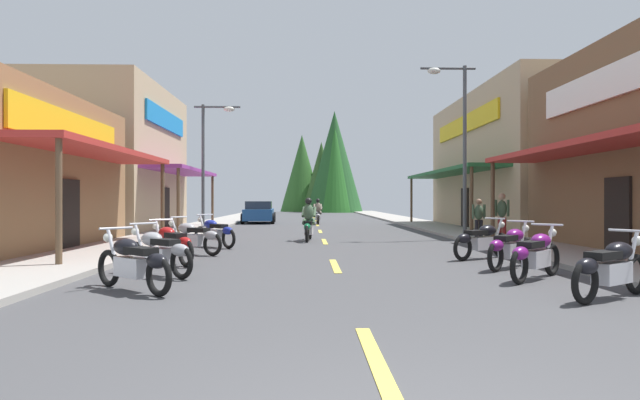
{
  "coord_description": "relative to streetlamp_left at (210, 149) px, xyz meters",
  "views": [
    {
      "loc": [
        -0.65,
        -2.81,
        1.51
      ],
      "look_at": [
        0.17,
        28.52,
        1.48
      ],
      "focal_mm": 29.18,
      "sensor_mm": 36.0,
      "label": 1
    }
  ],
  "objects": [
    {
      "name": "ground",
      "position": [
        4.98,
        2.62,
        -3.85
      ],
      "size": [
        9.8,
        76.59,
        0.1
      ],
      "primitive_type": "cube",
      "color": "#424244"
    },
    {
      "name": "sidewalk_left",
      "position": [
        -1.25,
        2.62,
        -3.74
      ],
      "size": [
        2.66,
        76.59,
        0.12
      ],
      "primitive_type": "cube",
      "color": "#9E9991",
      "rests_on": "ground"
    },
    {
      "name": "sidewalk_right",
      "position": [
        11.21,
        2.62,
        -3.74
      ],
      "size": [
        2.66,
        76.59,
        0.12
      ],
      "primitive_type": "cube",
      "color": "#9E9991",
      "rests_on": "ground"
    },
    {
      "name": "centerline_dashes",
      "position": [
        4.98,
        7.01,
        -3.8
      ],
      "size": [
        0.16,
        52.77,
        0.01
      ],
      "color": "#E0C64C",
      "rests_on": "ground"
    },
    {
      "name": "storefront_left_far",
      "position": [
        -6.31,
        2.09,
        -0.34
      ],
      "size": [
        9.31,
        9.16,
        6.92
      ],
      "color": "tan",
      "rests_on": "ground"
    },
    {
      "name": "storefront_right_far",
      "position": [
        16.13,
        3.05,
        -0.35
      ],
      "size": [
        9.04,
        13.67,
        6.91
      ],
      "color": "tan",
      "rests_on": "ground"
    },
    {
      "name": "streetlamp_left",
      "position": [
        0.0,
        0.0,
        0.0
      ],
      "size": [
        2.07,
        0.3,
        5.78
      ],
      "color": "#474C51",
      "rests_on": "ground"
    },
    {
      "name": "streetlamp_right",
      "position": [
        9.98,
        -4.15,
        0.42
      ],
      "size": [
        2.07,
        0.3,
        6.53
      ],
      "color": "#474C51",
      "rests_on": "ground"
    },
    {
      "name": "motorcycle_parked_right_0",
      "position": [
        8.92,
        -15.79,
        -3.31
      ],
      "size": [
        1.86,
        1.24,
        1.04
      ],
      "rotation": [
        0.0,
        0.0,
        0.57
      ],
      "color": "black",
      "rests_on": "ground"
    },
    {
      "name": "motorcycle_parked_right_1",
      "position": [
        8.62,
        -13.89,
        -3.31
      ],
      "size": [
        1.61,
        1.55,
        1.04
      ],
      "rotation": [
        0.0,
        0.0,
        0.76
      ],
      "color": "black",
      "rests_on": "ground"
    },
    {
      "name": "motorcycle_parked_right_2",
      "position": [
        8.76,
        -12.32,
        -3.31
      ],
      "size": [
        1.59,
        1.57,
        1.04
      ],
      "rotation": [
        0.0,
        0.0,
        0.78
      ],
      "color": "black",
      "rests_on": "ground"
    },
    {
      "name": "motorcycle_parked_right_3",
      "position": [
        8.76,
        -10.49,
        -3.31
      ],
      "size": [
        1.85,
        1.25,
        1.04
      ],
      "rotation": [
        0.0,
        0.0,
        0.58
      ],
      "color": "black",
      "rests_on": "ground"
    },
    {
      "name": "motorcycle_parked_left_0",
      "position": [
        1.49,
        -14.92,
        -3.31
      ],
      "size": [
        1.68,
        1.47,
        1.04
      ],
      "rotation": [
        0.0,
        0.0,
        2.43
      ],
      "color": "black",
      "rests_on": "ground"
    },
    {
      "name": "motorcycle_parked_left_1",
      "position": [
        1.41,
        -13.18,
        -3.31
      ],
      "size": [
        1.72,
        1.43,
        1.04
      ],
      "rotation": [
        0.0,
        0.0,
        2.45
      ],
      "color": "black",
      "rests_on": "ground"
    },
    {
      "name": "motorcycle_parked_left_2",
      "position": [
        1.17,
        -11.29,
        -3.31
      ],
      "size": [
        1.47,
        1.69,
        1.04
      ],
      "rotation": [
        0.0,
        0.0,
        2.28
      ],
      "color": "black",
      "rests_on": "ground"
    },
    {
      "name": "motorcycle_parked_left_3",
      "position": [
        1.21,
        -9.19,
        -3.31
      ],
      "size": [
        1.87,
        1.22,
        1.04
      ],
      "rotation": [
        0.0,
        0.0,
        2.58
      ],
      "color": "black",
      "rests_on": "ground"
    },
    {
      "name": "motorcycle_parked_left_4",
      "position": [
        1.43,
        -7.03,
        -3.31
      ],
      "size": [
        1.59,
        1.58,
        1.04
      ],
      "rotation": [
        0.0,
        0.0,
        2.36
      ],
      "color": "black",
      "rests_on": "ground"
    },
    {
      "name": "rider_cruising_lead",
      "position": [
        4.41,
        -4.58,
        -3.15
      ],
      "size": [
        0.61,
        2.14,
        1.57
      ],
      "rotation": [
        0.0,
        0.0,
        1.49
      ],
      "color": "black",
      "rests_on": "ground"
    },
    {
      "name": "rider_cruising_trailing",
      "position": [
        5.02,
        8.15,
        -3.15
      ],
      "size": [
        0.6,
        2.14,
        1.57
      ],
      "rotation": [
        0.0,
        0.0,
        1.58
      ],
      "color": "black",
      "rests_on": "ground"
    },
    {
      "name": "pedestrian_by_shop",
      "position": [
        11.3,
        -5.17,
        -2.79
      ],
      "size": [
        0.43,
        0.47,
        1.73
      ],
      "rotation": [
        0.0,
        0.0,
        0.66
      ],
      "color": "maroon",
      "rests_on": "ground"
    },
    {
      "name": "pedestrian_browsing",
      "position": [
        10.59,
        -4.8,
        -2.92
      ],
      "size": [
        0.55,
        0.35,
        1.54
      ],
      "rotation": [
        0.0,
        0.0,
        5.01
      ],
      "color": "black",
      "rests_on": "ground"
    },
    {
      "name": "parked_car_curbside",
      "position": [
        1.28,
        9.94,
        -3.12
      ],
      "size": [
        2.2,
        4.37,
        1.4
      ],
      "rotation": [
        0.0,
        0.0,
        1.61
      ],
      "color": "#1E4C8C",
      "rests_on": "ground"
    },
    {
      "name": "treeline_backdrop",
      "position": [
        6.91,
        40.55,
        1.55
      ],
      "size": [
        10.12,
        10.24,
        12.21
      ],
      "color": "#276623",
      "rests_on": "ground"
    }
  ]
}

